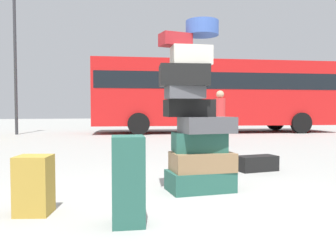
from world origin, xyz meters
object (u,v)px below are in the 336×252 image
object	(u,v)px
suitcase_tan_white_trunk	(34,185)
lamp_post	(15,37)
suitcase_black_behind_tower	(257,163)
suitcase_teal_foreground_far	(128,180)
suitcase_tower	(197,125)
person_bearded_onlooker	(220,113)
parked_bus	(215,92)

from	to	relation	value
suitcase_tan_white_trunk	lamp_post	distance (m)	12.57
suitcase_black_behind_tower	suitcase_teal_foreground_far	xyz separation A→B (m)	(-2.42, -2.10, 0.26)
suitcase_black_behind_tower	suitcase_tan_white_trunk	world-z (taller)	suitcase_tan_white_trunk
suitcase_teal_foreground_far	suitcase_tan_white_trunk	xyz separation A→B (m)	(-0.83, 0.52, -0.11)
suitcase_tower	suitcase_teal_foreground_far	size ratio (longest dim) A/B	2.67
person_bearded_onlooker	lamp_post	xyz separation A→B (m)	(-6.37, 6.25, 3.08)
suitcase_tan_white_trunk	suitcase_teal_foreground_far	bearing A→B (deg)	-19.03
suitcase_black_behind_tower	lamp_post	bearing A→B (deg)	111.28
suitcase_tower	suitcase_teal_foreground_far	world-z (taller)	suitcase_tower
suitcase_tower	lamp_post	distance (m)	12.40
suitcase_tower	lamp_post	size ratio (longest dim) A/B	0.34
suitcase_tower	parked_bus	xyz separation A→B (m)	(4.62, 10.63, 1.03)
parked_bus	suitcase_teal_foreground_far	bearing A→B (deg)	-109.01
suitcase_tower	suitcase_teal_foreground_far	bearing A→B (deg)	-134.21
lamp_post	suitcase_tower	bearing A→B (deg)	-71.17
person_bearded_onlooker	parked_bus	world-z (taller)	parked_bus
suitcase_black_behind_tower	parked_bus	size ratio (longest dim) A/B	0.06
suitcase_tower	suitcase_teal_foreground_far	distance (m)	1.47
suitcase_teal_foreground_far	suitcase_black_behind_tower	bearing A→B (deg)	46.84
suitcase_teal_foreground_far	parked_bus	xyz separation A→B (m)	(5.61, 11.64, 1.45)
suitcase_teal_foreground_far	lamp_post	size ratio (longest dim) A/B	0.13
suitcase_tan_white_trunk	parked_bus	size ratio (longest dim) A/B	0.05
person_bearded_onlooker	parked_bus	bearing A→B (deg)	-174.36
suitcase_teal_foreground_far	suitcase_tower	bearing A→B (deg)	51.68
suitcase_teal_foreground_far	suitcase_tan_white_trunk	distance (m)	0.99
suitcase_tower	parked_bus	world-z (taller)	parked_bus
suitcase_tan_white_trunk	parked_bus	distance (m)	12.94
suitcase_black_behind_tower	suitcase_tower	bearing A→B (deg)	-148.93
suitcase_black_behind_tower	suitcase_teal_foreground_far	size ratio (longest dim) A/B	0.85
suitcase_tower	suitcase_black_behind_tower	bearing A→B (deg)	37.16
suitcase_tower	suitcase_black_behind_tower	world-z (taller)	suitcase_tower
parked_bus	lamp_post	size ratio (longest dim) A/B	1.80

